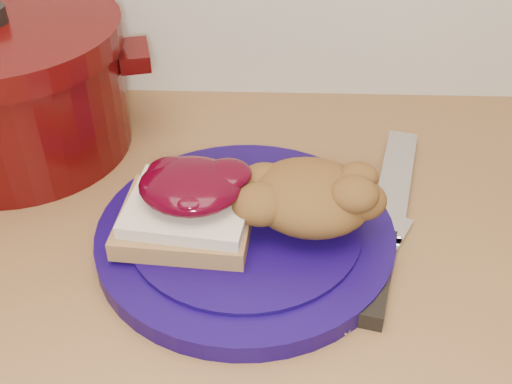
{
  "coord_description": "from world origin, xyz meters",
  "views": [
    {
      "loc": [
        0.08,
        1.01,
        1.34
      ],
      "look_at": [
        0.06,
        1.51,
        0.95
      ],
      "focal_mm": 45.0,
      "sensor_mm": 36.0,
      "label": 1
    }
  ],
  "objects_px": {
    "plate": "(245,235)",
    "dutch_oven": "(10,86)",
    "chef_knife": "(384,247)",
    "butter_knife": "(377,270)"
  },
  "relations": [
    {
      "from": "plate",
      "to": "dutch_oven",
      "type": "xyz_separation_m",
      "value": [
        -0.28,
        0.17,
        0.07
      ]
    },
    {
      "from": "chef_knife",
      "to": "butter_knife",
      "type": "relative_size",
      "value": 1.79
    },
    {
      "from": "plate",
      "to": "chef_knife",
      "type": "bearing_deg",
      "value": -4.59
    },
    {
      "from": "butter_knife",
      "to": "dutch_oven",
      "type": "bearing_deg",
      "value": 90.85
    },
    {
      "from": "chef_knife",
      "to": "dutch_oven",
      "type": "xyz_separation_m",
      "value": [
        -0.42,
        0.18,
        0.07
      ]
    },
    {
      "from": "plate",
      "to": "chef_knife",
      "type": "relative_size",
      "value": 0.96
    },
    {
      "from": "plate",
      "to": "dutch_oven",
      "type": "bearing_deg",
      "value": 148.74
    },
    {
      "from": "plate",
      "to": "chef_knife",
      "type": "xyz_separation_m",
      "value": [
        0.14,
        -0.01,
        -0.0
      ]
    },
    {
      "from": "chef_knife",
      "to": "butter_knife",
      "type": "height_order",
      "value": "chef_knife"
    },
    {
      "from": "plate",
      "to": "butter_knife",
      "type": "distance_m",
      "value": 0.13
    }
  ]
}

